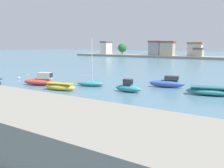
# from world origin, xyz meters

# --- Properties ---
(ground_plane) EXTENTS (400.00, 400.00, 0.00)m
(ground_plane) POSITION_xyz_m (0.00, 0.00, 0.00)
(ground_plane) COLOR slate
(moored_boat_1) EXTENTS (5.15, 3.41, 1.87)m
(moored_boat_1) POSITION_xyz_m (-3.89, 8.09, 0.66)
(moored_boat_1) COLOR #C63833
(moored_boat_1) RESTS_ON ground
(moored_boat_2) EXTENTS (4.71, 2.11, 0.94)m
(moored_boat_2) POSITION_xyz_m (1.32, 6.77, 0.45)
(moored_boat_2) COLOR yellow
(moored_boat_2) RESTS_ON ground
(moored_boat_3) EXTENTS (4.18, 2.61, 6.73)m
(moored_boat_3) POSITION_xyz_m (2.81, 11.34, 0.43)
(moored_boat_3) COLOR teal
(moored_boat_3) RESTS_ON ground
(moored_boat_4) EXTENTS (3.52, 1.47, 1.63)m
(moored_boat_4) POSITION_xyz_m (9.38, 10.54, 0.56)
(moored_boat_4) COLOR teal
(moored_boat_4) RESTS_ON ground
(moored_boat_5) EXTENTS (5.05, 2.69, 1.62)m
(moored_boat_5) POSITION_xyz_m (12.38, 16.33, 0.63)
(moored_boat_5) COLOR #3856A8
(moored_boat_5) RESTS_ON ground
(moored_boat_6) EXTENTS (5.83, 3.03, 1.02)m
(moored_boat_6) POSITION_xyz_m (18.44, 13.97, 0.49)
(moored_boat_6) COLOR teal
(moored_boat_6) RESTS_ON ground
(mooring_buoy_0) EXTENTS (0.25, 0.25, 0.25)m
(mooring_buoy_0) POSITION_xyz_m (-14.46, 13.98, 0.13)
(mooring_buoy_0) COLOR yellow
(mooring_buoy_0) RESTS_ON ground
(mooring_buoy_1) EXTENTS (0.31, 0.31, 0.31)m
(mooring_buoy_1) POSITION_xyz_m (4.21, 19.36, 0.16)
(mooring_buoy_1) COLOR red
(mooring_buoy_1) RESTS_ON ground
(mooring_buoy_2) EXTENTS (0.39, 0.39, 0.39)m
(mooring_buoy_2) POSITION_xyz_m (-11.93, 10.22, 0.19)
(mooring_buoy_2) COLOR white
(mooring_buoy_2) RESTS_ON ground
(distant_shoreline) EXTENTS (124.82, 11.74, 7.58)m
(distant_shoreline) POSITION_xyz_m (-5.81, 88.97, 1.74)
(distant_shoreline) COLOR gray
(distant_shoreline) RESTS_ON ground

